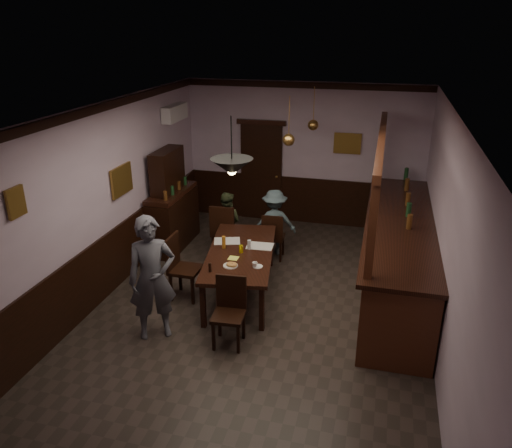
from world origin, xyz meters
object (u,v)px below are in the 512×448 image
(dining_table, at_px, (241,255))
(pendant_iron, at_px, (232,167))
(chair_side, at_px, (180,264))
(person_seated_left, at_px, (227,222))
(coffee_cup, at_px, (255,265))
(soda_can, at_px, (241,249))
(chair_near, at_px, (230,308))
(sideboard, at_px, (172,209))
(bar_counter, at_px, (397,254))
(person_seated_right, at_px, (274,222))
(chair_far_left, at_px, (224,229))
(pendant_brass_mid, at_px, (289,140))
(person_standing, at_px, (152,278))
(pendant_brass_far, at_px, (313,125))
(chair_far_right, at_px, (273,235))

(dining_table, height_order, pendant_iron, pendant_iron)
(chair_side, bearing_deg, person_seated_left, -5.41)
(coffee_cup, bearing_deg, soda_can, 117.73)
(chair_near, xyz_separation_m, sideboard, (-2.03, 2.77, 0.24))
(chair_side, relative_size, bar_counter, 0.23)
(person_seated_right, bearing_deg, soda_can, 67.53)
(person_seated_right, bearing_deg, person_seated_left, -7.27)
(person_seated_left, bearing_deg, chair_far_left, 103.41)
(chair_far_left, height_order, soda_can, chair_far_left)
(person_seated_left, relative_size, pendant_brass_mid, 1.47)
(chair_far_left, xyz_separation_m, chair_near, (0.89, -2.47, -0.05))
(bar_counter, height_order, pendant_iron, pendant_iron)
(person_seated_right, relative_size, sideboard, 0.66)
(person_seated_right, height_order, bar_counter, bar_counter)
(soda_can, height_order, bar_counter, bar_counter)
(dining_table, bearing_deg, chair_side, -159.31)
(person_standing, height_order, person_seated_right, person_standing)
(chair_far_left, relative_size, soda_can, 8.76)
(person_standing, distance_m, bar_counter, 3.90)
(person_seated_left, height_order, pendant_brass_far, pendant_brass_far)
(person_standing, relative_size, soda_can, 14.75)
(chair_far_right, distance_m, person_seated_right, 0.31)
(bar_counter, bearing_deg, person_seated_left, 167.55)
(coffee_cup, bearing_deg, pendant_iron, -137.99)
(soda_can, distance_m, sideboard, 2.38)
(chair_near, bearing_deg, sideboard, 121.99)
(bar_counter, bearing_deg, pendant_brass_mid, 168.84)
(chair_side, distance_m, soda_can, 0.99)
(dining_table, height_order, person_standing, person_standing)
(soda_can, bearing_deg, person_seated_left, 115.69)
(dining_table, relative_size, chair_side, 2.25)
(coffee_cup, xyz_separation_m, sideboard, (-2.17, 1.97, -0.03))
(chair_near, bearing_deg, person_standing, -178.58)
(person_standing, relative_size, person_seated_left, 1.49)
(bar_counter, distance_m, pendant_brass_far, 2.93)
(dining_table, height_order, pendant_brass_mid, pendant_brass_mid)
(bar_counter, xyz_separation_m, pendant_iron, (-2.27, -1.56, 1.70))
(person_standing, xyz_separation_m, sideboard, (-0.98, 2.88, -0.12))
(dining_table, bearing_deg, chair_far_right, 80.41)
(chair_far_left, distance_m, person_seated_right, 0.95)
(chair_far_left, bearing_deg, pendant_brass_far, -139.21)
(soda_can, bearing_deg, person_standing, -122.11)
(person_standing, distance_m, coffee_cup, 1.50)
(person_seated_right, relative_size, pendant_brass_far, 1.55)
(dining_table, distance_m, chair_near, 1.33)
(sideboard, bearing_deg, chair_far_left, -14.64)
(person_seated_left, bearing_deg, person_standing, 93.17)
(chair_far_left, height_order, sideboard, sideboard)
(pendant_brass_far, bearing_deg, chair_far_right, -112.41)
(person_seated_left, height_order, sideboard, sideboard)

